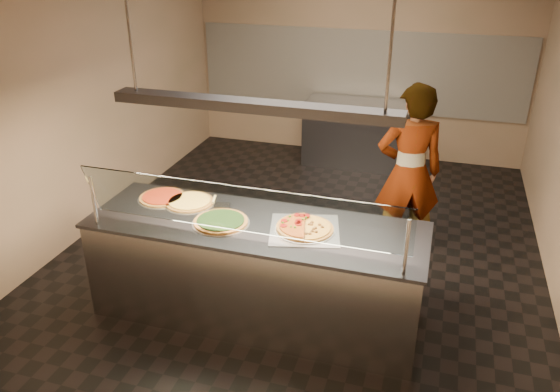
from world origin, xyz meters
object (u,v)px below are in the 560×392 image
(pizza_tomato, at_px, (163,197))
(pizza_cheese, at_px, (190,202))
(sneeze_guard, at_px, (240,210))
(pizza_spatula, at_px, (218,201))
(pizza_spinach, at_px, (221,221))
(half_pizza_pepperoni, at_px, (292,224))
(prep_table, at_px, (356,133))
(perforated_tray, at_px, (305,229))
(worker, at_px, (409,173))
(half_pizza_sausage, at_px, (318,229))
(serving_counter, at_px, (256,270))
(heat_lamp_housing, at_px, (253,106))

(pizza_tomato, bearing_deg, pizza_cheese, -3.35)
(sneeze_guard, xyz_separation_m, pizza_spatula, (-0.45, 0.59, -0.27))
(pizza_spinach, relative_size, pizza_tomato, 1.09)
(half_pizza_pepperoni, distance_m, prep_table, 3.95)
(pizza_tomato, bearing_deg, sneeze_guard, -29.52)
(perforated_tray, relative_size, worker, 0.36)
(pizza_spatula, bearing_deg, sneeze_guard, -52.82)
(half_pizza_sausage, bearing_deg, pizza_spinach, -174.09)
(half_pizza_pepperoni, bearing_deg, perforated_tray, -1.07)
(serving_counter, height_order, pizza_spatula, pizza_spatula)
(pizza_tomato, xyz_separation_m, worker, (2.12, 1.26, -0.01))
(prep_table, distance_m, worker, 2.67)
(half_pizza_sausage, bearing_deg, heat_lamp_housing, -178.77)
(pizza_spatula, height_order, heat_lamp_housing, heat_lamp_housing)
(pizza_spatula, distance_m, heat_lamp_housing, 1.12)
(sneeze_guard, relative_size, heat_lamp_housing, 1.15)
(pizza_spatula, xyz_separation_m, worker, (1.59, 1.23, -0.02))
(pizza_tomato, distance_m, heat_lamp_housing, 1.42)
(sneeze_guard, distance_m, pizza_spatula, 0.79)
(heat_lamp_housing, bearing_deg, pizza_cheese, 164.28)
(pizza_cheese, bearing_deg, half_pizza_sausage, -8.51)
(pizza_spinach, xyz_separation_m, worker, (1.42, 1.55, -0.01))
(serving_counter, bearing_deg, pizza_tomato, 167.74)
(pizza_tomato, relative_size, worker, 0.24)
(half_pizza_pepperoni, height_order, pizza_tomato, half_pizza_pepperoni)
(perforated_tray, bearing_deg, worker, 64.03)
(sneeze_guard, height_order, pizza_spatula, sneeze_guard)
(pizza_spinach, xyz_separation_m, heat_lamp_housing, (0.28, 0.07, 1.00))
(half_pizza_pepperoni, height_order, prep_table, half_pizza_pepperoni)
(serving_counter, height_order, perforated_tray, perforated_tray)
(half_pizza_pepperoni, height_order, heat_lamp_housing, heat_lamp_housing)
(half_pizza_sausage, height_order, prep_table, half_pizza_sausage)
(worker, bearing_deg, pizza_cheese, 16.97)
(pizza_cheese, relative_size, prep_table, 0.30)
(sneeze_guard, bearing_deg, half_pizza_pepperoni, 48.78)
(pizza_tomato, height_order, worker, worker)
(perforated_tray, xyz_separation_m, pizza_cheese, (-1.13, 0.18, 0.01))
(perforated_tray, height_order, pizza_tomato, pizza_tomato)
(half_pizza_sausage, bearing_deg, sneeze_guard, -146.70)
(worker, bearing_deg, heat_lamp_housing, 34.49)
(serving_counter, xyz_separation_m, pizza_spatula, (-0.45, 0.25, 0.49))
(worker, distance_m, heat_lamp_housing, 2.12)
(pizza_spatula, bearing_deg, pizza_cheese, -168.47)
(pizza_cheese, bearing_deg, prep_table, 76.49)
(half_pizza_pepperoni, height_order, worker, worker)
(pizza_spatula, bearing_deg, serving_counter, -28.98)
(serving_counter, bearing_deg, pizza_spatula, 151.02)
(pizza_tomato, height_order, prep_table, pizza_tomato)
(heat_lamp_housing, bearing_deg, perforated_tray, 1.69)
(pizza_spinach, xyz_separation_m, pizza_tomato, (-0.70, 0.29, -0.00))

